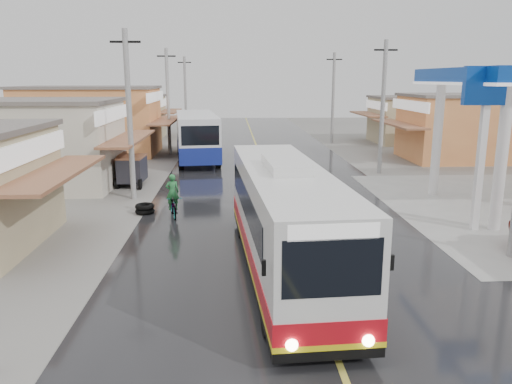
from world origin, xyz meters
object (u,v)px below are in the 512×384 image
(coach_bus, at_px, (284,219))
(cyclist, at_px, (173,203))
(tricycle_near, at_px, (117,166))
(tyre_stack, at_px, (145,209))
(tricycle_far, at_px, (132,169))
(second_bus, at_px, (197,136))

(coach_bus, height_order, cyclist, coach_bus)
(tricycle_near, relative_size, tyre_stack, 2.58)
(tricycle_near, height_order, tricycle_far, tricycle_far)
(cyclist, relative_size, tyre_stack, 2.24)
(tricycle_near, height_order, tyre_stack, tricycle_near)
(cyclist, height_order, tricycle_near, cyclist)
(coach_bus, distance_m, second_bus, 21.77)
(coach_bus, bearing_deg, tricycle_near, 116.52)
(coach_bus, bearing_deg, second_bus, 97.14)
(cyclist, distance_m, tricycle_near, 8.66)
(coach_bus, distance_m, tricycle_far, 14.55)
(coach_bus, relative_size, tricycle_near, 5.14)
(coach_bus, height_order, tricycle_far, coach_bus)
(tyre_stack, bearing_deg, cyclist, -24.68)
(second_bus, height_order, cyclist, second_bus)
(tricycle_near, bearing_deg, tyre_stack, -82.24)
(second_bus, relative_size, cyclist, 5.40)
(second_bus, distance_m, tricycle_far, 9.18)
(second_bus, bearing_deg, tricycle_near, -125.31)
(tricycle_far, relative_size, tyre_stack, 2.65)
(cyclist, xyz_separation_m, tyre_stack, (-1.31, 0.60, -0.40))
(second_bus, relative_size, tricycle_far, 4.56)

